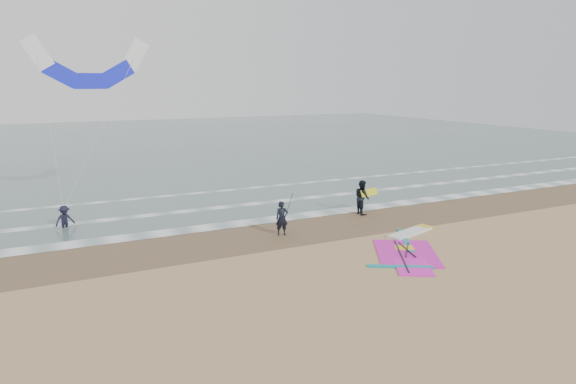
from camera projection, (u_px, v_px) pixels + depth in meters
name	position (u px, v px, depth m)	size (l,w,h in m)	color
ground	(366.00, 267.00, 20.42)	(120.00, 120.00, 0.00)	tan
sea_water	(141.00, 143.00, 62.59)	(120.00, 80.00, 0.02)	#47605E
wet_sand_band	(298.00, 229.00, 25.69)	(120.00, 5.00, 0.01)	brown
foam_waterline	(263.00, 209.00, 29.59)	(120.00, 9.15, 0.02)	white
windsurf_rig	(409.00, 247.00, 22.80)	(6.11, 5.78, 0.15)	white
person_standing	(282.00, 218.00, 24.55)	(0.60, 0.40, 1.66)	black
person_walking	(362.00, 197.00, 28.51)	(0.93, 0.73, 1.92)	black
person_wading	(64.00, 214.00, 25.73)	(0.98, 0.56, 1.52)	black
held_pole	(288.00, 210.00, 24.60)	(0.17, 0.86, 1.82)	black
carried_kiteboard	(369.00, 192.00, 28.54)	(1.30, 0.51, 0.39)	yellow
surf_kite	(89.00, 68.00, 29.00)	(6.86, 4.49, 8.82)	white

